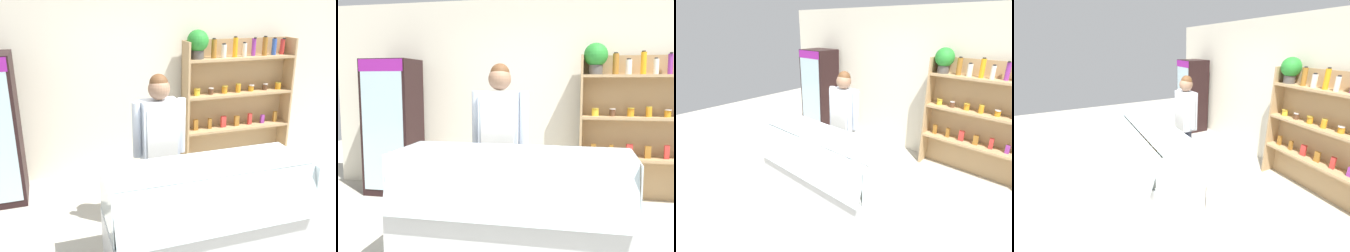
% 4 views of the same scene
% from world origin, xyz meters
% --- Properties ---
extents(ground_plane, '(12.00, 12.00, 0.00)m').
position_xyz_m(ground_plane, '(0.00, 0.00, 0.00)').
color(ground_plane, '#B7B2A3').
extents(back_wall, '(6.80, 0.10, 2.70)m').
position_xyz_m(back_wall, '(0.00, 2.24, 1.35)').
color(back_wall, silver).
rests_on(back_wall, ground).
extents(drinks_fridge, '(0.67, 0.60, 1.87)m').
position_xyz_m(drinks_fridge, '(-2.27, 1.77, 0.93)').
color(drinks_fridge, black).
rests_on(drinks_fridge, ground).
extents(shelving_unit, '(1.72, 0.30, 2.05)m').
position_xyz_m(shelving_unit, '(1.05, 1.99, 1.18)').
color(shelving_unit, tan).
rests_on(shelving_unit, ground).
extents(deli_display_case, '(1.93, 0.78, 1.01)m').
position_xyz_m(deli_display_case, '(-0.23, -0.09, 0.31)').
color(deli_display_case, silver).
rests_on(deli_display_case, ground).
extents(shop_clerk, '(0.58, 0.25, 1.74)m').
position_xyz_m(shop_clerk, '(-0.48, 0.61, 1.04)').
color(shop_clerk, '#383D51').
rests_on(shop_clerk, ground).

